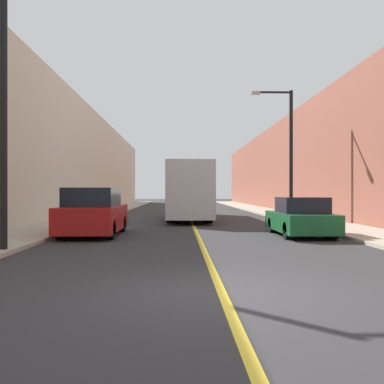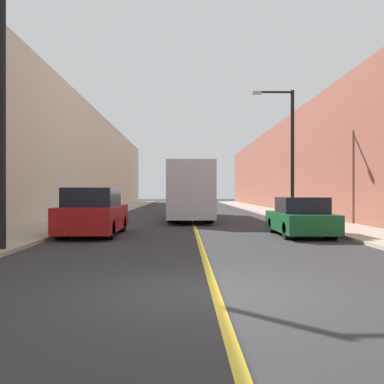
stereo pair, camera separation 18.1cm
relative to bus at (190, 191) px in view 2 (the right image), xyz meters
The scene contains 11 objects.
ground_plane 20.61m from the bus, 89.57° to the right, with size 200.00×200.00×0.00m, color #2D2D30.
sidewalk_left 11.55m from the bus, 124.05° to the left, with size 2.73×72.00×0.12m, color #A89E8C.
sidewalk_right 11.73m from the bus, 54.68° to the left, with size 2.73×72.00×0.12m, color #A89E8C.
building_row_left 13.83m from the bus, 135.88° to the left, with size 4.00×72.00×8.63m, color beige.
building_row_right 13.99m from the bus, 43.23° to the left, with size 4.00×72.00×7.82m, color brown.
road_center_line 9.63m from the bus, 89.06° to the left, with size 0.16×72.00×0.01m, color gold.
bus is the anchor object (origin of this frame).
parked_suv_left 11.38m from the bus, 109.86° to the right, with size 2.03×4.93×1.83m.
car_right_near 11.78m from the bus, 69.60° to the right, with size 1.87×4.34×1.48m.
street_lamp_left 16.67m from the bus, 108.17° to the right, with size 2.33×0.24×7.29m.
street_lamp_right 6.84m from the bus, 31.47° to the right, with size 2.33×0.24×7.18m.
Camera 2 is at (-0.53, -7.47, 1.68)m, focal length 42.00 mm.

